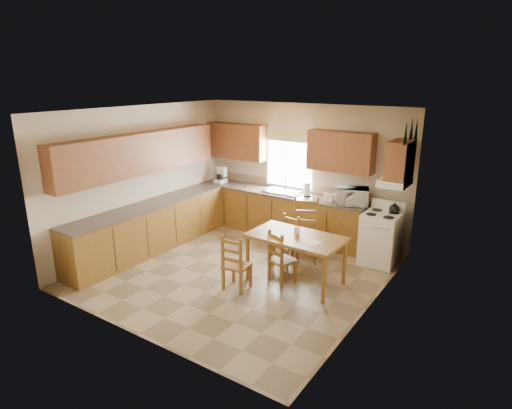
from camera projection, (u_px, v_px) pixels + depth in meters
The scene contains 35 objects.
floor at pixel (239, 272), 7.31m from camera, with size 4.50×4.50×0.00m, color #8A7659.
ceiling at pixel (237, 111), 6.53m from camera, with size 4.50×4.50×0.00m, color olive.
wall_left at pixel (142, 178), 8.12m from camera, with size 4.50×4.50×0.00m, color beige.
wall_right at pixel (374, 221), 5.72m from camera, with size 4.50×4.50×0.00m, color beige.
wall_back at pixel (303, 171), 8.71m from camera, with size 4.50×4.50×0.00m, color beige.
wall_front at pixel (128, 238), 5.13m from camera, with size 4.50×4.50×0.00m, color beige.
lower_cab_back at pixel (279, 214), 8.93m from camera, with size 3.75×0.60×0.88m, color brown.
lower_cab_left at pixel (151, 228), 8.10m from camera, with size 0.60×3.60×0.88m, color brown.
counter_back at pixel (279, 193), 8.80m from camera, with size 3.75×0.63×0.04m, color #51473F.
counter_left at pixel (149, 205), 7.97m from camera, with size 0.63×3.60×0.04m, color #51473F.
backsplash at pixel (286, 185), 9.00m from camera, with size 3.75×0.01×0.18m, color #896E55.
upper_cab_back_left at pixel (237, 141), 9.26m from camera, with size 1.41×0.33×0.75m, color brown.
upper_cab_back_right at pixel (341, 152), 7.98m from camera, with size 1.25×0.33×0.75m, color brown.
upper_cab_left at pixel (140, 154), 7.76m from camera, with size 0.33×3.60×0.75m, color brown.
upper_cab_stove at pixel (400, 160), 6.97m from camera, with size 0.33×0.62×0.62m, color brown.
range_hood at pixel (395, 182), 7.11m from camera, with size 0.44×0.62×0.12m, color white.
window_frame at pixel (290, 160), 8.79m from camera, with size 1.13×0.02×1.18m, color white.
window_pane at pixel (289, 160), 8.79m from camera, with size 1.05×0.01×1.10m, color white.
window_valance at pixel (289, 136), 8.62m from camera, with size 1.19×0.01×0.24m, color #577D38.
sink_basin at pixel (282, 191), 8.75m from camera, with size 0.75×0.45×0.04m, color silver.
pine_decal_a at pixel (406, 133), 6.51m from camera, with size 0.22×0.22×0.36m, color black.
pine_decal_b at pixel (412, 128), 6.75m from camera, with size 0.22×0.22×0.36m, color black.
pine_decal_c at pixel (417, 129), 7.02m from camera, with size 0.22×0.22×0.36m, color black.
stove at pixel (380, 239), 7.54m from camera, with size 0.61×0.63×0.90m, color white.
coffeemaker at pixel (220, 175), 9.52m from camera, with size 0.21×0.25×0.36m, color white.
paper_towel at pixel (307, 189), 8.46m from camera, with size 0.12×0.12×0.27m, color white.
toaster at pixel (329, 197), 8.13m from camera, with size 0.19×0.12×0.16m, color white.
microwave at pixel (352, 196), 7.89m from camera, with size 0.53×0.38×0.32m, color white.
dining_table at pixel (295, 259), 6.84m from camera, with size 1.48×0.85×0.80m, color brown.
chair_near_left at pixel (237, 262), 6.61m from camera, with size 0.38×0.36×0.90m, color brown.
chair_near_right at pixel (283, 256), 6.84m from camera, with size 0.37×0.35×0.88m, color brown.
chair_far_left at pixel (305, 230), 7.64m from camera, with size 0.47×0.45×1.12m, color brown.
chair_far_right at pixel (286, 241), 7.46m from camera, with size 0.37×0.35×0.88m, color brown.
table_paper at pixel (310, 243), 6.44m from camera, with size 0.22×0.30×0.00m, color white.
table_card at pixel (297, 231), 6.77m from camera, with size 0.09×0.02×0.12m, color white.
Camera 1 is at (3.94, -5.38, 3.21)m, focal length 30.00 mm.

